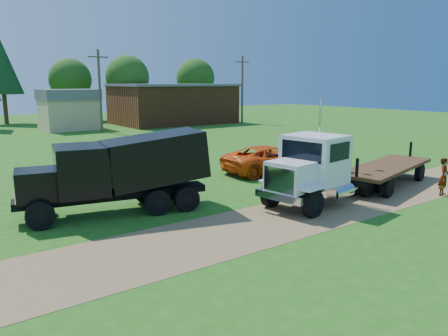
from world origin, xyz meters
TOP-DOWN VIEW (x-y plane):
  - ground at (0.00, 0.00)m, footprint 140.00×140.00m
  - dirt_track at (0.00, 0.00)m, footprint 120.00×4.20m
  - white_semi_tractor at (3.11, 0.79)m, footprint 8.00×3.67m
  - black_dump_truck at (-4.51, 4.79)m, footprint 8.11×3.86m
  - orange_pickup at (6.19, 7.33)m, footprint 6.18×3.17m
  - flatbed_trailer at (8.94, 1.04)m, footprint 8.10×4.05m
  - spectator_a at (9.39, -1.87)m, footprint 0.77×0.60m
  - spectator_b at (-2.42, 6.34)m, footprint 1.11×0.98m
  - brick_building at (18.00, 40.00)m, footprint 15.40×10.40m
  - tan_shed at (4.00, 40.00)m, footprint 6.20×5.40m
  - utility_poles at (6.00, 35.00)m, footprint 42.20×0.28m
  - tree_row at (-0.58, 49.66)m, footprint 55.24×12.70m

SIDE VIEW (x-z plane):
  - ground at x=0.00m, z-range 0.00..0.00m
  - dirt_track at x=0.00m, z-range 0.00..0.01m
  - orange_pickup at x=6.19m, z-range 0.00..1.67m
  - flatbed_trailer at x=8.94m, z-range -0.14..1.85m
  - spectator_a at x=9.39m, z-range 0.00..1.86m
  - spectator_b at x=-2.42m, z-range 0.00..1.91m
  - white_semi_tractor at x=3.11m, z-range -0.75..3.98m
  - black_dump_truck at x=-4.51m, z-range 0.17..3.61m
  - tan_shed at x=4.00m, z-range 0.07..4.77m
  - brick_building at x=18.00m, z-range 0.01..5.31m
  - utility_poles at x=6.00m, z-range 0.21..9.21m
  - tree_row at x=-0.58m, z-range 0.95..12.50m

